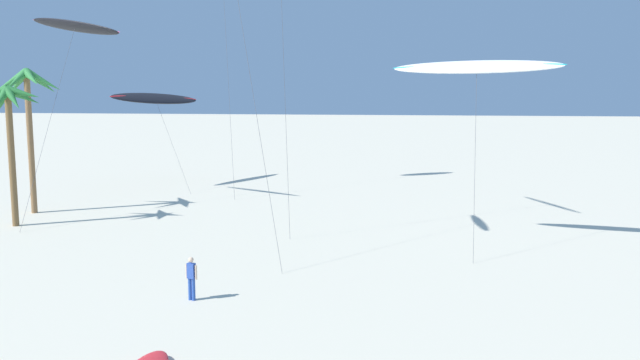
# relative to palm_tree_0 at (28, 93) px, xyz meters

# --- Properties ---
(palm_tree_0) EXTENTS (4.16, 4.43, 9.11)m
(palm_tree_0) POSITION_rel_palm_tree_0_xyz_m (0.00, 0.00, 0.00)
(palm_tree_0) COLOR olive
(palm_tree_0) RESTS_ON ground
(palm_tree_1) EXTENTS (3.80, 3.49, 8.12)m
(palm_tree_1) POSITION_rel_palm_tree_0_xyz_m (0.89, -3.87, -0.84)
(palm_tree_1) COLOR brown
(palm_tree_1) RESTS_ON ground
(flying_kite_0) EXTENTS (6.67, 8.10, 7.61)m
(flying_kite_0) POSITION_rel_palm_tree_0_xyz_m (4.11, 12.00, -0.70)
(flying_kite_0) COLOR black
(flying_kite_0) RESTS_ON ground
(flying_kite_1) EXTENTS (7.55, 11.13, 12.84)m
(flying_kite_1) POSITION_rel_palm_tree_0_xyz_m (1.66, 3.49, 4.31)
(flying_kite_1) COLOR black
(flying_kite_1) RESTS_ON ground
(flying_kite_7) EXTENTS (8.43, 5.12, 9.58)m
(flying_kite_7) POSITION_rel_palm_tree_0_xyz_m (26.69, -6.06, 1.55)
(flying_kite_7) COLOR white
(flying_kite_7) RESTS_ON ground
(person_foreground_walker) EXTENTS (0.49, 0.28, 1.73)m
(person_foreground_walker) POSITION_rel_palm_tree_0_xyz_m (14.86, -16.43, -6.59)
(person_foreground_walker) COLOR #284CA3
(person_foreground_walker) RESTS_ON ground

